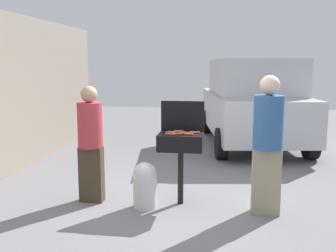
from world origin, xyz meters
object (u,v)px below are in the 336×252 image
Objects in this scene: hot_dog_0 at (185,133)px; person_right at (268,140)px; parked_minivan at (252,102)px; hot_dog_6 at (170,134)px; hot_dog_7 at (182,132)px; hot_dog_3 at (195,132)px; person_left at (90,140)px; hot_dog_2 at (171,133)px; hot_dog_4 at (179,131)px; bbq_grill at (181,144)px; hot_dog_5 at (189,134)px; hot_dog_8 at (173,132)px; hot_dog_1 at (192,133)px; hot_dog_9 at (178,134)px; propane_tank at (145,184)px.

person_right is (1.06, -0.16, -0.03)m from hot_dog_0.
person_right is at bearing 80.49° from parked_minivan.
hot_dog_6 and hot_dog_7 have the same top height.
hot_dog_3 and hot_dog_7 have the same top height.
person_left is at bearing 176.99° from hot_dog_6.
person_left is (-1.11, 0.06, -0.12)m from hot_dog_6.
hot_dog_2 is 1.27m from person_right.
hot_dog_4 is 0.09m from hot_dog_7.
bbq_grill is 0.17m from hot_dog_7.
hot_dog_8 is (-0.23, 0.14, 0.00)m from hot_dog_5.
hot_dog_2 and hot_dog_7 have the same top height.
hot_dog_1 and hot_dog_5 have the same top height.
hot_dog_2 is 0.15m from hot_dog_7.
hot_dog_1 is (0.15, 0.02, 0.16)m from bbq_grill.
hot_dog_4 is 1.00× the size of hot_dog_8.
hot_dog_9 is (0.08, -0.13, 0.00)m from hot_dog_8.
hot_dog_0 is 0.19m from hot_dog_8.
hot_dog_2 is at bearing -166.67° from hot_dog_3.
hot_dog_3 is 0.97m from propane_tank.
parked_minivan is (1.34, 4.39, 0.03)m from hot_dog_6.
hot_dog_1 is 0.31m from hot_dog_6.
bbq_grill is 7.54× the size of hot_dog_5.
propane_tank is at bearing -143.40° from hot_dog_8.
hot_dog_3 and hot_dog_6 have the same top height.
person_left reaches higher than hot_dog_0.
person_right reaches higher than hot_dog_7.
hot_dog_3 is 0.23m from hot_dog_4.
hot_dog_0 is at bearing -24.32° from hot_dog_8.
hot_dog_2 is at bearing 7.74° from person_left.
hot_dog_3 is at bearing 33.83° from hot_dog_6.
hot_dog_9 is (-0.03, -0.10, 0.16)m from bbq_grill.
hot_dog_4 is (-0.04, 0.13, 0.16)m from bbq_grill.
hot_dog_3 is at bearing 5.91° from hot_dog_7.
hot_dog_1 is 1.39m from person_left.
person_left is at bearing 52.22° from parked_minivan.
hot_dog_6 is 1.25m from person_right.
hot_dog_1 is at bearing 76.48° from hot_dog_5.
hot_dog_7 and hot_dog_9 have the same top height.
hot_dog_7 is (0.13, 0.19, 0.00)m from hot_dog_6.
hot_dog_0 is 0.86m from propane_tank.
hot_dog_3 is 0.18m from hot_dog_7.
hot_dog_8 is 1.26m from person_right.
hot_dog_3 is 1.00× the size of hot_dog_5.
hot_dog_5 is (0.12, -0.11, 0.16)m from bbq_grill.
bbq_grill reaches higher than propane_tank.
person_right reaches higher than hot_dog_0.
hot_dog_2 is 1.00× the size of hot_dog_3.
person_right is (0.93, -0.27, -0.03)m from hot_dog_3.
hot_dog_5 reaches higher than bbq_grill.
hot_dog_3 is 1.44m from person_left.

